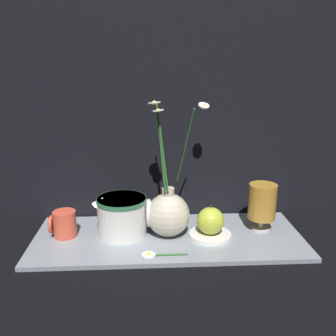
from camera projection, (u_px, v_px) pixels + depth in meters
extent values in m
plane|color=black|center=(168.00, 240.00, 1.07)|extent=(6.00, 6.00, 0.00)
cube|color=gray|center=(168.00, 238.00, 1.07)|extent=(0.76, 0.30, 0.01)
cube|color=black|center=(165.00, 40.00, 1.08)|extent=(1.26, 0.02, 1.10)
sphere|color=beige|center=(167.00, 215.00, 1.06)|extent=(0.12, 0.12, 0.12)
cylinder|color=beige|center=(167.00, 194.00, 1.04)|extent=(0.04, 0.04, 0.03)
cylinder|color=#336B2D|center=(163.00, 151.00, 0.99)|extent=(0.03, 0.03, 0.22)
cylinder|color=white|center=(158.00, 110.00, 0.95)|extent=(0.04, 0.04, 0.01)
sphere|color=yellow|center=(158.00, 110.00, 0.95)|extent=(0.01, 0.01, 0.01)
cylinder|color=#336B2D|center=(185.00, 147.00, 1.02)|extent=(0.04, 0.11, 0.22)
cylinder|color=white|center=(204.00, 106.00, 1.01)|extent=(0.04, 0.04, 0.02)
sphere|color=yellow|center=(204.00, 106.00, 1.01)|extent=(0.01, 0.01, 0.01)
cylinder|color=#336B2D|center=(161.00, 147.00, 0.99)|extent=(0.03, 0.04, 0.24)
cylinder|color=white|center=(154.00, 103.00, 0.95)|extent=(0.05, 0.05, 0.01)
sphere|color=yellow|center=(154.00, 103.00, 0.95)|extent=(0.01, 0.01, 0.01)
cylinder|color=#DB5138|center=(65.00, 224.00, 1.06)|extent=(0.06, 0.06, 0.07)
torus|color=#DB5138|center=(52.00, 224.00, 1.05)|extent=(0.01, 0.05, 0.05)
cylinder|color=white|center=(122.00, 216.00, 1.06)|extent=(0.14, 0.14, 0.11)
cylinder|color=#33724C|center=(121.00, 200.00, 1.05)|extent=(0.14, 0.14, 0.01)
torus|color=white|center=(149.00, 213.00, 1.06)|extent=(0.01, 0.08, 0.08)
cone|color=white|center=(100.00, 202.00, 1.05)|extent=(0.05, 0.04, 0.05)
cylinder|color=silver|center=(260.00, 228.00, 1.11)|extent=(0.05, 0.05, 0.01)
cylinder|color=silver|center=(261.00, 223.00, 1.10)|extent=(0.01, 0.01, 0.03)
cylinder|color=#B77F2D|center=(262.00, 202.00, 1.08)|extent=(0.08, 0.08, 0.10)
cylinder|color=white|center=(210.00, 235.00, 1.06)|extent=(0.12, 0.12, 0.01)
sphere|color=#B7C638|center=(211.00, 221.00, 1.05)|extent=(0.08, 0.08, 0.08)
cylinder|color=#4C3819|center=(211.00, 207.00, 1.04)|extent=(0.00, 0.00, 0.01)
cylinder|color=#336B2D|center=(168.00, 255.00, 0.96)|extent=(0.10, 0.01, 0.01)
cylinder|color=white|center=(149.00, 255.00, 0.96)|extent=(0.04, 0.04, 0.00)
sphere|color=yellow|center=(149.00, 254.00, 0.95)|extent=(0.01, 0.01, 0.01)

